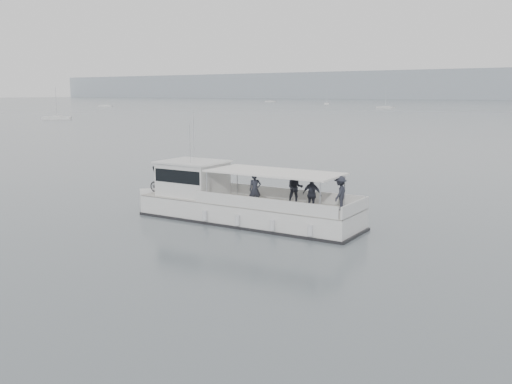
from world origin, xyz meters
The scene contains 2 objects.
ground centered at (0.00, 0.00, 0.00)m, with size 1400.00×1400.00×0.00m, color slate.
tour_boat centered at (-3.93, 0.87, 0.91)m, with size 13.36×3.89×5.57m.
Camera 1 is at (13.85, -21.88, 6.48)m, focal length 40.00 mm.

